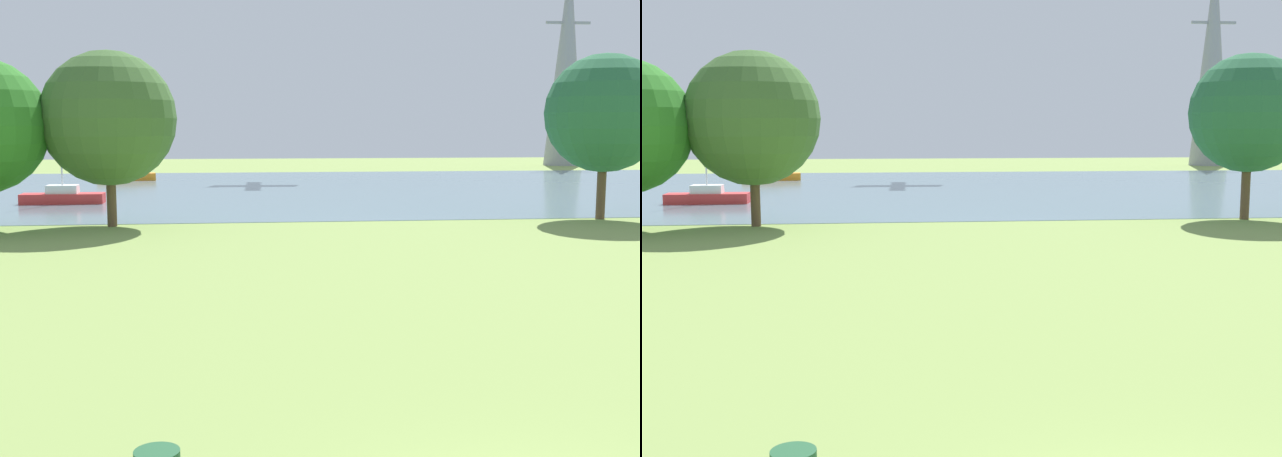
# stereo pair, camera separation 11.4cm
# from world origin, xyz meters

# --- Properties ---
(ground_plane) EXTENTS (160.00, 160.00, 0.00)m
(ground_plane) POSITION_xyz_m (0.00, 22.00, 0.00)
(ground_plane) COLOR #7F994C
(water_surface) EXTENTS (140.00, 40.00, 0.02)m
(water_surface) POSITION_xyz_m (0.00, 50.00, 0.01)
(water_surface) COLOR slate
(water_surface) RESTS_ON ground
(sailboat_red) EXTENTS (4.83, 1.58, 6.38)m
(sailboat_red) POSITION_xyz_m (-13.57, 40.45, 0.46)
(sailboat_red) COLOR red
(sailboat_red) RESTS_ON water_surface
(sailboat_orange) EXTENTS (4.98, 2.28, 5.77)m
(sailboat_orange) POSITION_xyz_m (-12.44, 60.02, 0.45)
(sailboat_orange) COLOR orange
(sailboat_orange) RESTS_ON water_surface
(tree_mid_shore) EXTENTS (6.16, 6.16, 8.06)m
(tree_mid_shore) POSITION_xyz_m (-9.06, 29.41, 4.97)
(tree_mid_shore) COLOR brown
(tree_mid_shore) RESTS_ON ground
(tree_west_near) EXTENTS (5.84, 5.84, 8.18)m
(tree_west_near) POSITION_xyz_m (14.81, 29.72, 5.24)
(tree_west_near) COLOR brown
(tree_west_near) RESTS_ON ground
(electricity_pylon) EXTENTS (6.40, 4.40, 23.99)m
(electricity_pylon) POSITION_xyz_m (34.72, 80.58, 12.01)
(electricity_pylon) COLOR gray
(electricity_pylon) RESTS_ON ground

